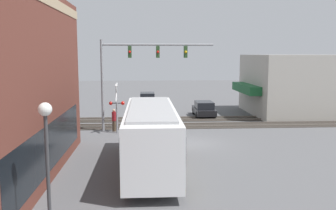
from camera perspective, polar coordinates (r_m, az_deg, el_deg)
name	(u,v)px	position (r m, az deg, el deg)	size (l,w,h in m)	color
ground_plane	(191,143)	(25.50, 3.51, -5.79)	(120.00, 120.00, 0.00)	#565659
shop_building	(299,85)	(39.59, 19.32, 2.96)	(9.75, 10.85, 5.90)	#B2ADA3
city_bus	(151,135)	(19.50, -2.64, -4.58)	(10.19, 2.59, 3.29)	white
traffic_signal_gantry	(137,63)	(28.98, -4.80, 6.44)	(0.42, 8.68, 7.08)	gray
crossing_signal	(117,103)	(28.45, -7.81, 0.27)	(1.41, 1.18, 3.81)	gray
streetlamp	(47,158)	(12.69, -17.93, -7.67)	(0.44, 0.44, 4.48)	#38383A
rail_track_near	(182,126)	(31.32, 2.16, -3.17)	(2.60, 60.00, 0.15)	#332D28
rail_track_far	(179,119)	(34.45, 1.63, -2.16)	(2.60, 60.00, 0.15)	#332D28
parked_car_black	(204,109)	(36.27, 5.49, -0.66)	(4.20, 1.82, 1.45)	black
parked_car_grey	(147,99)	(43.70, -3.17, 0.85)	(4.41, 1.82, 1.53)	slate
pedestrian_near_bus	(183,140)	(22.32, 2.25, -5.38)	(0.34, 0.34, 1.76)	#473828
pedestrian_at_crossing	(114,120)	(29.34, -8.22, -2.26)	(0.34, 0.34, 1.76)	#473828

